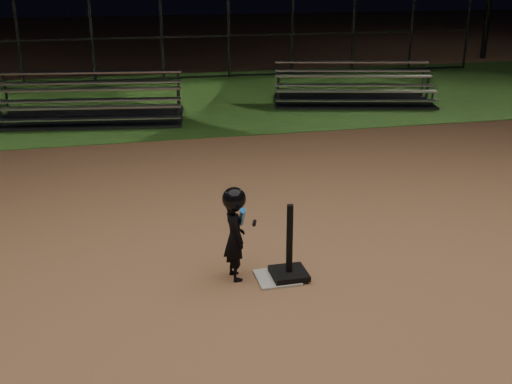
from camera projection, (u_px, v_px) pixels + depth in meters
name	position (u px, v px, depth m)	size (l,w,h in m)	color
ground	(277.00, 279.00, 6.73)	(80.00, 80.00, 0.00)	#A4704A
grass_strip	(175.00, 99.00, 15.87)	(60.00, 8.00, 0.01)	#2A541B
home_plate	(277.00, 278.00, 6.73)	(0.45, 0.45, 0.02)	beige
batting_tee	(289.00, 263.00, 6.69)	(0.38, 0.38, 0.83)	black
child_batter	(235.00, 231.00, 6.56)	(0.38, 0.60, 1.04)	black
bleacher_left	(90.00, 111.00, 13.61)	(4.26, 2.52, 0.98)	#AFAFB4
bleacher_right	(353.00, 95.00, 15.42)	(4.20, 2.76, 0.95)	#BBBBC0
backstop_fence	(162.00, 37.00, 18.19)	(20.08, 0.08, 2.50)	#38383D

